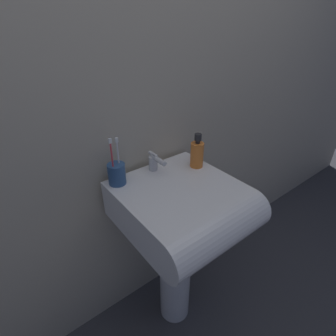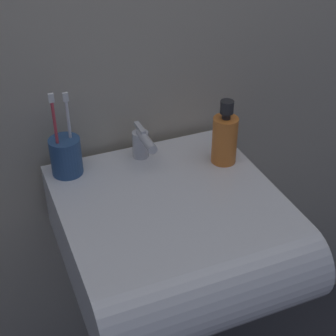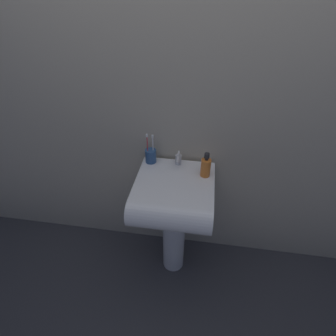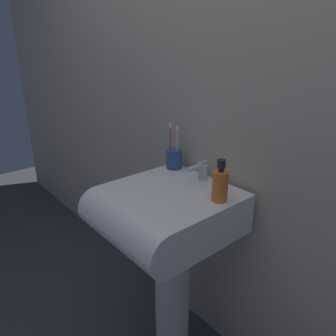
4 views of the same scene
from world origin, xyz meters
The scene contains 6 objects.
wall_back centered at (0.00, 0.27, 1.20)m, with size 5.00×0.05×2.40m, color #B7AD99.
sink_pedestal centered at (0.00, 0.00, 0.35)m, with size 0.16×0.16×0.70m, color white.
sink_basin centered at (0.00, -0.06, 0.78)m, with size 0.48×0.53×0.17m.
faucet centered at (0.00, 0.16, 0.91)m, with size 0.04×0.12×0.09m.
toothbrush_cup centered at (-0.19, 0.17, 0.92)m, with size 0.07×0.07×0.21m.
soap_bottle centered at (0.18, 0.08, 0.93)m, with size 0.06×0.06×0.16m.
Camera 4 is at (0.90, -0.80, 1.43)m, focal length 35.00 mm.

